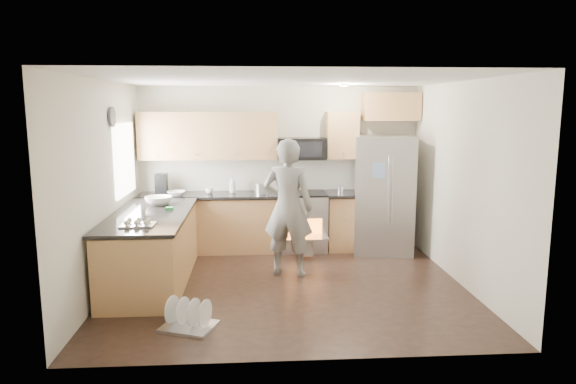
{
  "coord_description": "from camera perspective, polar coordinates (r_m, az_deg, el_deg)",
  "views": [
    {
      "loc": [
        -0.42,
        -6.32,
        2.27
      ],
      "look_at": [
        0.04,
        0.5,
        1.14
      ],
      "focal_mm": 32.0,
      "sensor_mm": 36.0,
      "label": 1
    }
  ],
  "objects": [
    {
      "name": "stove_range",
      "position": [
        8.21,
        1.57,
        -1.81
      ],
      "size": [
        0.76,
        0.97,
        1.79
      ],
      "color": "#B7B7BC",
      "rests_on": "ground"
    },
    {
      "name": "dish_rack",
      "position": [
        5.59,
        -10.97,
        -13.78
      ],
      "size": [
        0.64,
        0.58,
        0.33
      ],
      "rotation": [
        0.0,
        0.0,
        -0.36
      ],
      "color": "#B7B7BC",
      "rests_on": "ground"
    },
    {
      "name": "peninsula",
      "position": [
        6.95,
        -14.87,
        -6.0
      ],
      "size": [
        0.96,
        2.36,
        1.04
      ],
      "color": "#A77F42",
      "rests_on": "ground"
    },
    {
      "name": "room_shell",
      "position": [
        6.38,
        -0.43,
        4.04
      ],
      "size": [
        4.54,
        4.04,
        2.62
      ],
      "color": "beige",
      "rests_on": "ground"
    },
    {
      "name": "refrigerator",
      "position": [
        8.14,
        10.6,
        -0.31
      ],
      "size": [
        1.01,
        0.85,
        1.84
      ],
      "rotation": [
        0.0,
        0.0,
        -0.17
      ],
      "color": "#B7B7BC",
      "rests_on": "ground"
    },
    {
      "name": "person",
      "position": [
        6.91,
        -0.0,
        -1.75
      ],
      "size": [
        0.78,
        0.63,
        1.87
      ],
      "primitive_type": "imported",
      "rotation": [
        0.0,
        0.0,
        2.84
      ],
      "color": "gray",
      "rests_on": "ground"
    },
    {
      "name": "ground",
      "position": [
        6.73,
        -0.09,
        -10.32
      ],
      "size": [
        4.5,
        4.5,
        0.0
      ],
      "primitive_type": "plane",
      "color": "black",
      "rests_on": "ground"
    },
    {
      "name": "back_cabinet_run",
      "position": [
        8.17,
        -4.99,
        0.16
      ],
      "size": [
        4.45,
        0.64,
        2.5
      ],
      "color": "#A77F42",
      "rests_on": "ground"
    }
  ]
}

